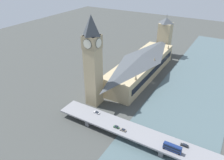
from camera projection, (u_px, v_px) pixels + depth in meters
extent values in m
plane|color=#424442|center=(153.00, 83.00, 210.25)|extent=(600.00, 600.00, 0.00)
cube|color=#4C6066|center=(193.00, 93.00, 193.66)|extent=(61.54, 360.00, 0.30)
cube|color=tan|center=(141.00, 68.00, 219.55)|extent=(27.84, 109.91, 18.18)
cube|color=black|center=(155.00, 70.00, 212.79)|extent=(0.40, 101.12, 5.46)
pyramid|color=#474C51|center=(142.00, 57.00, 213.99)|extent=(27.29, 107.71, 5.07)
cone|color=#9E8966|center=(168.00, 47.00, 239.74)|extent=(2.20, 2.20, 5.00)
cone|color=#9E8966|center=(155.00, 60.00, 208.21)|extent=(2.20, 2.20, 5.00)
cone|color=#9E8966|center=(136.00, 77.00, 176.67)|extent=(2.20, 2.20, 5.00)
cube|color=tan|center=(93.00, 72.00, 167.47)|extent=(10.62, 10.62, 57.25)
cube|color=tan|center=(92.00, 42.00, 156.08)|extent=(11.26, 11.26, 9.56)
cylinder|color=black|center=(98.00, 43.00, 153.61)|extent=(0.50, 7.29, 7.29)
cylinder|color=silver|center=(98.00, 43.00, 153.56)|extent=(0.62, 6.75, 6.75)
cylinder|color=black|center=(86.00, 41.00, 158.54)|extent=(0.50, 7.29, 7.29)
cylinder|color=silver|center=(86.00, 40.00, 158.59)|extent=(0.62, 6.75, 6.75)
cylinder|color=black|center=(96.00, 40.00, 160.22)|extent=(7.29, 0.50, 7.29)
cylinder|color=silver|center=(96.00, 40.00, 160.30)|extent=(6.75, 0.62, 6.75)
cylinder|color=black|center=(87.00, 44.00, 151.93)|extent=(7.29, 0.50, 7.29)
cylinder|color=silver|center=(87.00, 44.00, 151.85)|extent=(6.75, 0.62, 6.75)
pyramid|color=#383D42|center=(91.00, 25.00, 150.32)|extent=(10.83, 10.83, 14.55)
cube|color=tan|center=(164.00, 40.00, 264.29)|extent=(14.17, 14.17, 39.60)
pyramid|color=#474C51|center=(166.00, 20.00, 253.31)|extent=(14.17, 14.17, 6.38)
cylinder|color=#333338|center=(167.00, 16.00, 250.84)|extent=(0.30, 0.30, 4.00)
cube|color=slate|center=(164.00, 147.00, 134.24)|extent=(3.00, 13.10, 4.76)
cube|color=slate|center=(92.00, 119.00, 158.62)|extent=(3.00, 13.10, 4.76)
cube|color=gray|center=(165.00, 144.00, 132.82)|extent=(155.07, 15.42, 1.20)
cube|color=navy|center=(172.00, 149.00, 126.38)|extent=(10.76, 2.43, 1.86)
cube|color=black|center=(172.00, 149.00, 126.20)|extent=(9.68, 2.49, 0.82)
cube|color=navy|center=(173.00, 147.00, 125.41)|extent=(10.54, 2.43, 2.19)
cube|color=black|center=(173.00, 146.00, 125.36)|extent=(9.68, 2.49, 1.05)
cube|color=navy|center=(173.00, 145.00, 124.85)|extent=(10.43, 2.31, 0.16)
cylinder|color=black|center=(165.00, 146.00, 129.64)|extent=(1.06, 0.28, 1.06)
cylinder|color=black|center=(164.00, 148.00, 127.97)|extent=(1.06, 0.28, 1.06)
cylinder|color=black|center=(180.00, 152.00, 125.62)|extent=(1.06, 0.28, 1.06)
cylinder|color=black|center=(179.00, 154.00, 123.95)|extent=(1.06, 0.28, 1.06)
cube|color=black|center=(184.00, 145.00, 130.03)|extent=(4.63, 1.82, 0.67)
cube|color=black|center=(185.00, 145.00, 129.70)|extent=(2.41, 1.64, 0.44)
cylinder|color=black|center=(182.00, 144.00, 131.60)|extent=(0.65, 0.22, 0.65)
cylinder|color=black|center=(181.00, 145.00, 130.36)|extent=(0.65, 0.22, 0.65)
cylinder|color=black|center=(188.00, 146.00, 129.93)|extent=(0.65, 0.22, 0.65)
cylinder|color=black|center=(187.00, 148.00, 128.69)|extent=(0.65, 0.22, 0.65)
cube|color=#2D5638|center=(116.00, 127.00, 144.46)|extent=(3.82, 1.75, 0.63)
cube|color=black|center=(116.00, 126.00, 144.12)|extent=(1.99, 1.57, 0.56)
cylinder|color=black|center=(115.00, 126.00, 145.79)|extent=(0.71, 0.22, 0.71)
cylinder|color=black|center=(114.00, 127.00, 144.61)|extent=(0.71, 0.22, 0.71)
cylinder|color=black|center=(119.00, 127.00, 144.52)|extent=(0.71, 0.22, 0.71)
cylinder|color=black|center=(118.00, 129.00, 143.34)|extent=(0.71, 0.22, 0.71)
cube|color=silver|center=(97.00, 113.00, 158.26)|extent=(4.55, 1.82, 0.63)
cube|color=black|center=(97.00, 112.00, 157.94)|extent=(2.37, 1.64, 0.45)
cylinder|color=black|center=(95.00, 112.00, 159.80)|extent=(0.65, 0.22, 0.65)
cylinder|color=black|center=(94.00, 113.00, 158.56)|extent=(0.65, 0.22, 0.65)
cylinder|color=black|center=(99.00, 113.00, 158.16)|extent=(0.65, 0.22, 0.65)
cylinder|color=black|center=(98.00, 114.00, 156.92)|extent=(0.65, 0.22, 0.65)
cube|color=slate|center=(123.00, 130.00, 141.89)|extent=(4.06, 1.86, 0.63)
cube|color=black|center=(123.00, 130.00, 141.58)|extent=(2.11, 1.68, 0.42)
cylinder|color=black|center=(122.00, 129.00, 143.35)|extent=(0.61, 0.22, 0.61)
cylinder|color=black|center=(120.00, 130.00, 142.08)|extent=(0.61, 0.22, 0.61)
cylinder|color=black|center=(126.00, 130.00, 141.91)|extent=(0.61, 0.22, 0.61)
cylinder|color=black|center=(125.00, 132.00, 140.64)|extent=(0.61, 0.22, 0.61)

